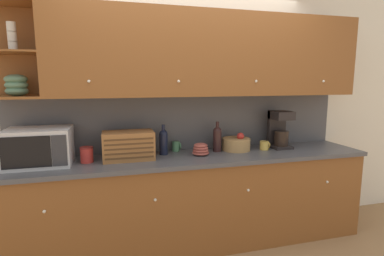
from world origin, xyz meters
TOP-DOWN VIEW (x-y plane):
  - ground_plane at (0.00, 0.00)m, footprint 24.00×24.00m
  - wall_back at (0.00, 0.03)m, footprint 5.87×0.06m
  - counter_unit at (0.00, -0.30)m, footprint 3.49×0.63m
  - backsplash_panel at (0.00, -0.01)m, footprint 3.47×0.01m
  - upper_cabinets at (0.17, -0.19)m, footprint 3.47×0.40m
  - microwave at (-1.37, -0.26)m, footprint 0.52×0.40m
  - storage_canister at (-0.99, -0.28)m, footprint 0.12×0.12m
  - bread_box at (-0.62, -0.27)m, footprint 0.46×0.27m
  - wine_bottle at (-0.28, -0.17)m, footprint 0.08×0.08m
  - mug at (-0.13, -0.07)m, footprint 0.09×0.08m
  - bowl_stack_on_counter at (0.06, -0.30)m, footprint 0.17×0.17m
  - second_wine_bottle at (0.27, -0.20)m, footprint 0.09×0.09m
  - fruit_basket at (0.49, -0.19)m, footprint 0.29×0.29m
  - mug_blue_second at (0.78, -0.25)m, footprint 0.10×0.09m
  - coffee_maker at (0.99, -0.20)m, footprint 0.20×0.22m

SIDE VIEW (x-z plane):
  - ground_plane at x=0.00m, z-range 0.00..0.00m
  - counter_unit at x=0.00m, z-range 0.00..0.92m
  - mug_blue_second at x=0.78m, z-range 0.92..1.01m
  - mug at x=-0.13m, z-range 0.92..1.02m
  - bowl_stack_on_counter at x=0.06m, z-range 0.91..1.03m
  - fruit_basket at x=0.49m, z-range 0.89..1.08m
  - storage_canister at x=-0.99m, z-range 0.92..1.05m
  - bread_box at x=-0.62m, z-range 0.92..1.18m
  - wine_bottle at x=-0.28m, z-range 0.90..1.20m
  - second_wine_bottle at x=0.27m, z-range 0.90..1.21m
  - microwave at x=-1.37m, z-range 0.92..1.24m
  - coffee_maker at x=0.99m, z-range 0.92..1.32m
  - backsplash_panel at x=0.00m, z-range 0.92..1.49m
  - wall_back at x=0.00m, z-range 0.00..2.60m
  - upper_cabinets at x=0.17m, z-range 1.49..2.28m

